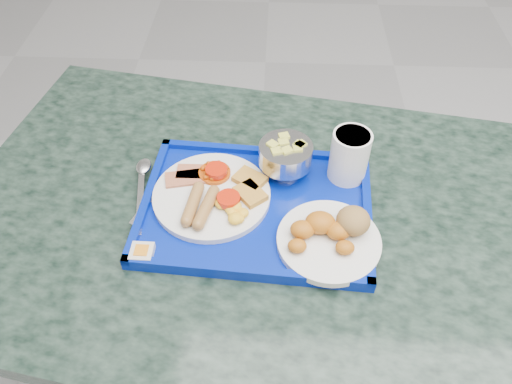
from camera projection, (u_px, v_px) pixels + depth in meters
table at (254, 266)px, 1.09m from camera, size 1.27×0.96×0.72m
tray at (256, 208)px, 0.95m from camera, size 0.45×0.34×0.03m
main_plate at (215, 195)px, 0.95m from camera, size 0.22×0.22×0.04m
bread_plate at (332, 234)px, 0.87m from camera, size 0.18×0.18×0.06m
fruit_bowl at (286, 155)px, 0.97m from camera, size 0.10×0.10×0.07m
juice_cup at (350, 154)px, 0.96m from camera, size 0.07×0.07×0.10m
spoon at (146, 175)px, 0.99m from camera, size 0.08×0.18×0.01m
knife at (140, 201)px, 0.95m from camera, size 0.04×0.17×0.00m
jam_packet at (142, 253)px, 0.86m from camera, size 0.04×0.04×0.02m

